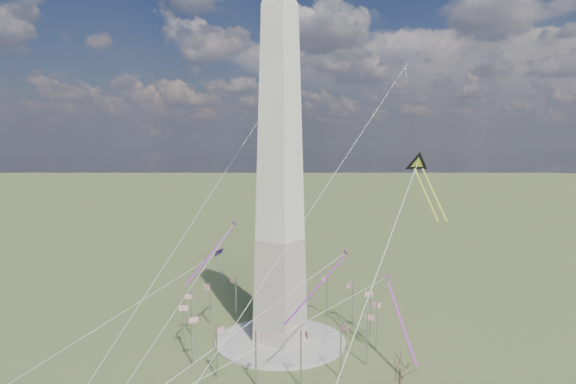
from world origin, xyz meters
The scene contains 12 objects.
ground centered at (0.00, 0.00, 0.00)m, with size 2000.00×2000.00×0.00m, color brown.
plaza centered at (0.00, 0.00, 0.40)m, with size 36.00×36.00×0.80m, color #A8A399.
washington_monument centered at (0.00, 0.00, 47.95)m, with size 15.56×15.56×100.00m.
flagpole_ring centered at (0.00, 0.00, 7.27)m, with size 54.40×54.40×13.00m.
tree_near centered at (41.05, -16.36, 9.70)m, with size 7.78×7.78×13.61m.
kite_delta_black centered at (36.93, 3.66, 49.21)m, with size 14.22×15.83×14.29m.
kite_diamond_purple centered at (-22.77, 0.67, 21.54)m, with size 2.35×3.57×10.71m.
kite_streamer_left centered at (18.68, -8.13, 22.85)m, with size 6.20×20.62×14.37m.
kite_streamer_mid centered at (-15.05, -8.27, 27.15)m, with size 2.06×20.69×14.20m.
kite_streamer_right centered at (31.03, 6.17, 14.41)m, with size 15.72×17.98×15.50m.
kite_small_red centered at (-35.63, 39.80, 64.94)m, with size 1.18×1.82×3.99m.
kite_small_white centered at (15.90, 48.47, 79.44)m, with size 1.54×1.58×4.51m.
Camera 1 is at (78.20, -112.62, 54.44)m, focal length 32.00 mm.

